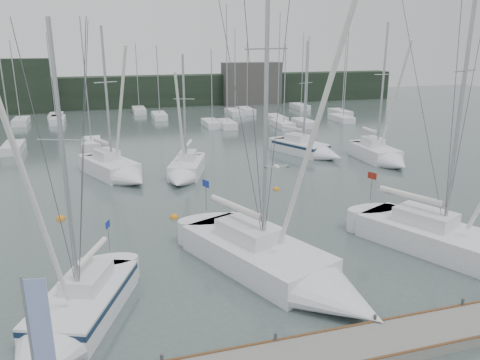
% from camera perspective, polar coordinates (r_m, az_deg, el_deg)
% --- Properties ---
extents(ground, '(160.00, 160.00, 0.00)m').
position_cam_1_polar(ground, '(21.54, 5.48, -12.85)').
color(ground, '#485855').
rests_on(ground, ground).
extents(dock, '(24.00, 2.00, 0.40)m').
position_cam_1_polar(dock, '(17.66, 11.96, -19.77)').
color(dock, slate).
rests_on(dock, ground).
extents(far_treeline, '(90.00, 4.00, 5.00)m').
position_cam_1_polar(far_treeline, '(80.03, -11.61, 10.54)').
color(far_treeline, black).
rests_on(far_treeline, ground).
extents(far_building_left, '(12.00, 3.00, 8.00)m').
position_cam_1_polar(far_building_left, '(78.60, -26.41, 10.17)').
color(far_building_left, black).
rests_on(far_building_left, ground).
extents(far_building_right, '(10.00, 3.00, 7.00)m').
position_cam_1_polar(far_building_right, '(81.63, 1.42, 11.69)').
color(far_building_right, '#44423F').
rests_on(far_building_right, ground).
extents(mast_forest, '(56.73, 27.35, 14.75)m').
position_cam_1_polar(mast_forest, '(64.09, -10.34, 7.32)').
color(mast_forest, silver).
rests_on(mast_forest, ground).
extents(sailboat_near_left, '(5.47, 8.32, 12.23)m').
position_cam_1_polar(sailboat_near_left, '(19.14, -20.32, -16.18)').
color(sailboat_near_left, silver).
rests_on(sailboat_near_left, ground).
extents(sailboat_near_center, '(7.47, 11.59, 17.46)m').
position_cam_1_polar(sailboat_near_center, '(21.45, 6.39, -11.19)').
color(sailboat_near_center, silver).
rests_on(sailboat_near_center, ground).
extents(sailboat_near_right, '(7.33, 10.92, 15.64)m').
position_cam_1_polar(sailboat_near_right, '(26.04, 26.88, -7.82)').
color(sailboat_near_right, silver).
rests_on(sailboat_near_right, ground).
extents(sailboat_mid_b, '(5.73, 8.37, 12.50)m').
position_cam_1_polar(sailboat_mid_b, '(38.20, -14.54, 0.99)').
color(sailboat_mid_b, silver).
rests_on(sailboat_mid_b, ground).
extents(sailboat_mid_c, '(4.59, 7.28, 10.31)m').
position_cam_1_polar(sailboat_mid_c, '(37.32, -6.80, 0.95)').
color(sailboat_mid_c, silver).
rests_on(sailboat_mid_c, ground).
extents(sailboat_mid_d, '(5.41, 8.07, 11.36)m').
position_cam_1_polar(sailboat_mid_d, '(45.07, 8.66, 3.64)').
color(sailboat_mid_d, silver).
rests_on(sailboat_mid_d, ground).
extents(sailboat_mid_e, '(2.74, 7.41, 12.89)m').
position_cam_1_polar(sailboat_mid_e, '(43.73, 17.04, 2.74)').
color(sailboat_mid_e, silver).
rests_on(sailboat_mid_e, ground).
extents(buoy_a, '(0.52, 0.52, 0.52)m').
position_cam_1_polar(buoy_a, '(29.45, -8.04, -4.57)').
color(buoy_a, orange).
rests_on(buoy_a, ground).
extents(buoy_b, '(0.47, 0.47, 0.47)m').
position_cam_1_polar(buoy_b, '(34.63, 4.45, -1.18)').
color(buoy_b, orange).
rests_on(buoy_b, ground).
extents(buoy_c, '(0.55, 0.55, 0.55)m').
position_cam_1_polar(buoy_c, '(30.94, -20.99, -4.50)').
color(buoy_c, orange).
rests_on(buoy_c, ground).
extents(dock_banner, '(0.65, 0.17, 4.31)m').
position_cam_1_polar(dock_banner, '(14.43, -23.48, -16.83)').
color(dock_banner, '#A0A3A8').
rests_on(dock_banner, dock).
extents(seagull, '(0.92, 0.43, 0.18)m').
position_cam_1_polar(seagull, '(18.44, 4.49, 1.63)').
color(seagull, silver).
rests_on(seagull, ground).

